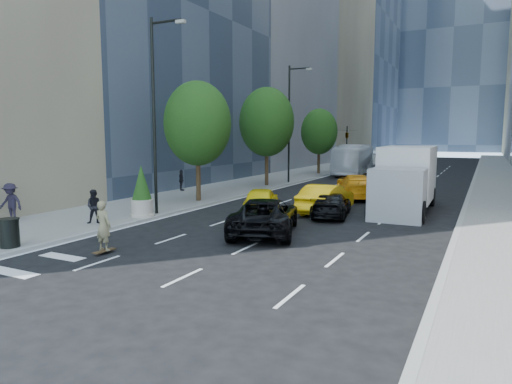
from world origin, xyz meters
The scene contains 25 objects.
ground centered at (0.00, 0.00, 0.00)m, with size 160.00×160.00×0.00m, color black.
sidewalk_left centered at (-9.00, 30.00, 0.07)m, with size 6.00×120.00×0.15m, color slate.
sidewalk_right centered at (10.00, 30.00, 0.07)m, with size 4.00×120.00×0.15m, color slate.
tower_left_mid centered at (-22.00, 42.00, 22.50)m, with size 20.00×24.00×45.00m, color slate.
tower_left_end centered at (-22.00, 92.00, 30.00)m, with size 20.00×28.00×60.00m, color #2F3A4A.
lamp_near centered at (-6.32, 4.00, 5.81)m, with size 2.13×0.22×10.00m.
lamp_far centered at (-6.32, 22.00, 5.81)m, with size 2.13×0.22×10.00m.
tree_near centered at (-7.20, 9.00, 4.97)m, with size 4.20×4.20×7.46m.
tree_mid centered at (-7.20, 19.00, 5.32)m, with size 4.50×4.50×7.99m.
tree_far centered at (-7.20, 32.00, 4.62)m, with size 3.90×3.90×6.92m.
traffic_signal centered at (-6.40, 40.00, 4.23)m, with size 2.48×0.53×5.20m.
skateboarder centered at (-3.20, -3.00, 0.91)m, with size 0.66×0.44×1.82m, color olive.
black_sedan_lincoln centered at (0.50, 2.70, 0.78)m, with size 2.59×5.62×1.56m, color black.
black_sedan_mercedes centered at (1.82, 8.00, 0.64)m, with size 1.78×4.38×1.27m, color black.
taxi_a centered at (-2.00, 7.44, 0.72)m, with size 1.70×4.23×1.44m, color yellow.
taxi_b centered at (1.20, 9.00, 0.80)m, with size 1.69×4.84×1.60m, color yellow.
taxi_c centered at (0.50, 18.00, 0.71)m, with size 2.35×5.10×1.42m, color #FDAC0D.
taxi_d centered at (1.20, 15.50, 0.79)m, with size 2.20×5.42×1.57m, color #FFA00D.
city_bus centered at (-3.95, 34.15, 1.63)m, with size 2.73×11.67×3.25m, color white.
box_truck centered at (4.99, 11.34, 1.84)m, with size 2.96×7.65×3.62m.
pedestrian_a centered at (-7.21, 0.43, 0.95)m, with size 0.78×0.61×1.61m, color black.
pedestrian_b centered at (-11.20, 12.68, 0.93)m, with size 0.91×0.38×1.55m, color black.
pedestrian_c centered at (-11.17, -1.01, 1.08)m, with size 1.20×0.69×1.86m, color black.
trash_can centered at (-6.60, -4.28, 0.67)m, with size 0.69×0.69×1.03m, color black.
planter_shrub centered at (-6.60, 3.00, 1.39)m, with size 1.09×1.09×2.61m.
Camera 1 is at (8.98, -14.88, 4.28)m, focal length 32.00 mm.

